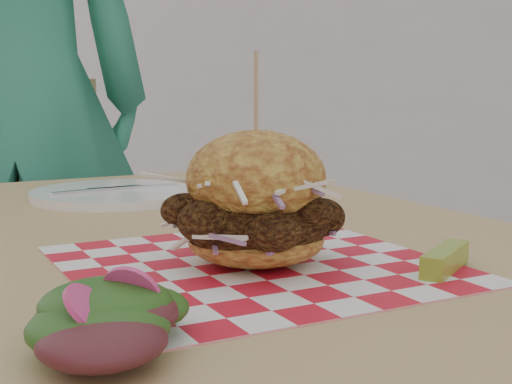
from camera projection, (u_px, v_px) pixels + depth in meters
diner at (12, 96)px, 1.66m from camera, size 0.73×0.56×1.81m
patio_table at (194, 296)px, 0.88m from camera, size 0.80×1.20×0.75m
patio_chair at (29, 232)px, 1.86m from camera, size 0.44×0.45×0.95m
paper_liner at (256, 265)px, 0.72m from camera, size 0.36×0.36×0.00m
sandwich at (256, 206)px, 0.71m from camera, size 0.19×0.19×0.21m
pickle_spear at (445, 259)px, 0.69m from camera, size 0.09×0.07×0.02m
side_salad at (120, 333)px, 0.48m from camera, size 0.14×0.13×0.05m
place_setting at (116, 194)px, 1.15m from camera, size 0.27×0.27×0.02m
kraft_tray at (269, 173)px, 1.30m from camera, size 0.15×0.12×0.06m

